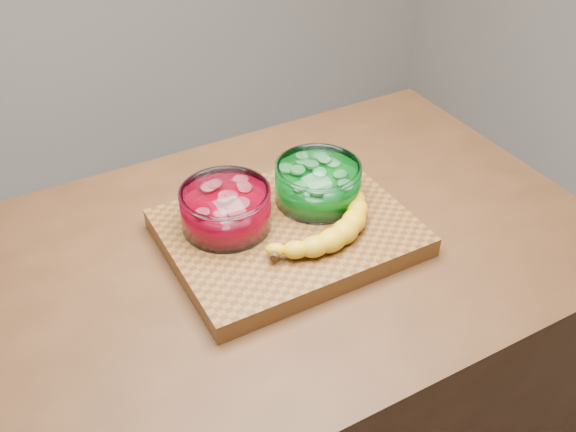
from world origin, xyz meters
TOP-DOWN VIEW (x-y plane):
  - counter at (0.00, 0.00)m, footprint 1.20×0.80m
  - cutting_board at (0.00, 0.00)m, footprint 0.45×0.35m
  - bowl_red at (-0.10, 0.05)m, footprint 0.17×0.17m
  - bowl_green at (0.09, 0.04)m, footprint 0.17×0.17m
  - banana at (0.04, -0.04)m, footprint 0.28×0.18m

SIDE VIEW (x-z plane):
  - counter at x=0.00m, z-range 0.00..0.90m
  - cutting_board at x=0.00m, z-range 0.90..0.94m
  - banana at x=0.04m, z-range 0.94..0.98m
  - bowl_green at x=0.09m, z-range 0.94..1.02m
  - bowl_red at x=-0.10m, z-range 0.94..1.02m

